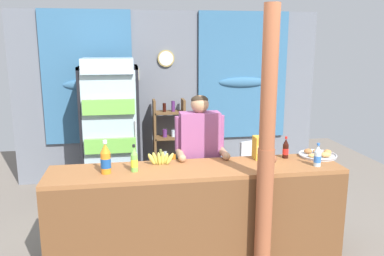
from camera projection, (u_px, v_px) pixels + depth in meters
name	position (u px, v px, depth m)	size (l,w,h in m)	color
ground_plane	(188.00, 225.00, 4.65)	(7.63, 7.63, 0.00)	slate
back_wall_curtained	(170.00, 94.00, 6.11)	(4.69, 0.22, 2.60)	slate
stall_counter	(199.00, 208.00, 3.72)	(2.82, 0.60, 0.95)	#935B33
timber_post	(266.00, 154.00, 3.42)	(0.17, 0.15, 2.44)	#995133
drink_fridge	(111.00, 120.00, 5.47)	(0.79, 0.71, 1.93)	black
bottle_shelf_rack	(169.00, 140.00, 5.97)	(0.48, 0.28, 1.30)	brown
plastic_lawn_chair	(247.00, 164.00, 5.37)	(0.55, 0.55, 0.86)	silver
shopkeeper	(200.00, 149.00, 4.21)	(0.54, 0.42, 1.59)	#28282D
soda_bottle_orange_soda	(106.00, 159.00, 3.56)	(0.09, 0.09, 0.31)	orange
soda_bottle_lime_soda	(134.00, 160.00, 3.62)	(0.07, 0.07, 0.26)	#75C64C
soda_bottle_cola	(286.00, 149.00, 4.05)	(0.06, 0.06, 0.23)	black
soda_bottle_water	(318.00, 156.00, 3.78)	(0.07, 0.07, 0.23)	silver
snack_box_choco_powder	(262.00, 148.00, 4.02)	(0.17, 0.15, 0.24)	gold
pastry_tray	(318.00, 155.00, 4.11)	(0.39, 0.39, 0.07)	#BCBCC1
banana_bunch	(160.00, 159.00, 3.83)	(0.28, 0.06, 0.16)	#CCC14C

